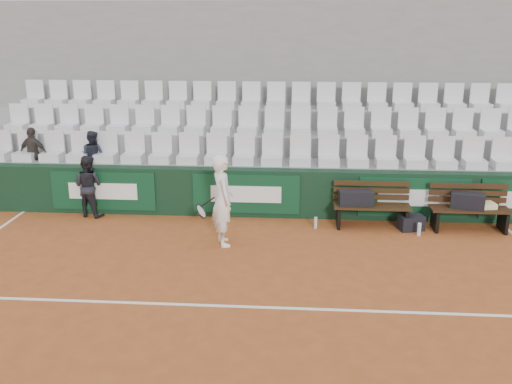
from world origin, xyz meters
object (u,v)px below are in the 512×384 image
(bench_left, at_px, (371,216))
(ball_kid, at_px, (88,186))
(spectator_c, at_px, (91,136))
(spectator_b, at_px, (31,133))
(sports_bag_left, at_px, (356,198))
(tennis_player, at_px, (223,200))
(sports_bag_ground, at_px, (411,223))
(sports_bag_right, at_px, (468,201))
(water_bottle_far, at_px, (419,229))
(water_bottle_near, at_px, (316,223))
(bench_right, at_px, (469,219))

(bench_left, relative_size, ball_kid, 1.16)
(spectator_c, bearing_deg, ball_kid, 113.42)
(ball_kid, distance_m, spectator_b, 1.90)
(sports_bag_left, relative_size, tennis_player, 0.40)
(bench_left, bearing_deg, sports_bag_ground, -8.52)
(sports_bag_left, height_order, sports_bag_right, sports_bag_right)
(sports_bag_left, relative_size, ball_kid, 0.51)
(sports_bag_left, bearing_deg, water_bottle_far, -20.27)
(sports_bag_ground, distance_m, ball_kid, 6.59)
(spectator_c, bearing_deg, water_bottle_near, 179.58)
(bench_left, xyz_separation_m, tennis_player, (-2.82, -1.10, 0.62))
(water_bottle_near, bearing_deg, bench_right, 2.22)
(water_bottle_far, relative_size, tennis_player, 0.15)
(water_bottle_far, xyz_separation_m, ball_kid, (-6.65, 0.68, 0.52))
(sports_bag_left, xyz_separation_m, water_bottle_near, (-0.78, -0.17, -0.48))
(water_bottle_far, height_order, ball_kid, ball_kid)
(sports_bag_left, bearing_deg, sports_bag_ground, -6.49)
(bench_right, bearing_deg, bench_left, 178.58)
(sports_bag_left, bearing_deg, water_bottle_near, -167.69)
(bench_left, xyz_separation_m, ball_kid, (-5.80, 0.25, 0.42))
(bench_right, bearing_deg, spectator_b, 173.28)
(sports_bag_left, relative_size, sports_bag_right, 1.07)
(water_bottle_far, relative_size, spectator_b, 0.22)
(tennis_player, height_order, spectator_c, spectator_c)
(tennis_player, distance_m, ball_kid, 3.28)
(bench_right, bearing_deg, sports_bag_ground, -176.54)
(tennis_player, relative_size, spectator_c, 1.51)
(bench_left, distance_m, sports_bag_ground, 0.77)
(bench_right, distance_m, spectator_b, 9.30)
(sports_bag_right, relative_size, tennis_player, 0.37)
(sports_bag_ground, xyz_separation_m, ball_kid, (-6.56, 0.37, 0.50))
(sports_bag_left, bearing_deg, tennis_player, -156.03)
(sports_bag_left, relative_size, sports_bag_ground, 1.40)
(bench_left, height_order, sports_bag_ground, bench_left)
(sports_bag_right, distance_m, sports_bag_ground, 1.15)
(water_bottle_near, height_order, spectator_c, spectator_c)
(bench_left, relative_size, spectator_c, 1.35)
(sports_bag_right, xyz_separation_m, water_bottle_near, (-2.92, -0.13, -0.48))
(bench_right, height_order, sports_bag_left, sports_bag_left)
(sports_bag_ground, bearing_deg, spectator_b, 171.89)
(water_bottle_near, relative_size, tennis_player, 0.14)
(water_bottle_far, xyz_separation_m, spectator_c, (-6.79, 1.45, 1.43))
(water_bottle_near, height_order, ball_kid, ball_kid)
(spectator_b, relative_size, spectator_c, 1.05)
(sports_bag_left, distance_m, spectator_c, 5.79)
(tennis_player, bearing_deg, sports_bag_right, 13.02)
(sports_bag_right, bearing_deg, spectator_c, 172.22)
(bench_left, relative_size, tennis_player, 0.89)
(tennis_player, distance_m, spectator_c, 3.84)
(sports_bag_right, xyz_separation_m, ball_kid, (-7.62, 0.28, 0.05))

